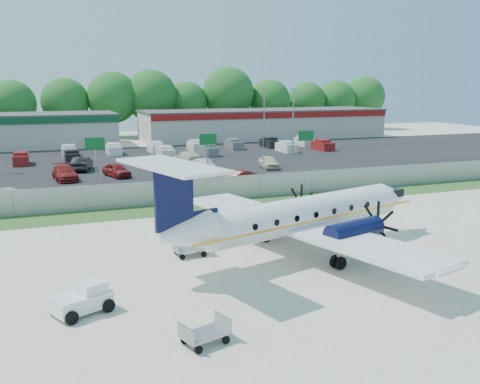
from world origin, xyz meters
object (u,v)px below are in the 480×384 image
object	(u,v)px
baggage_cart_near	(190,248)
baggage_cart_far	(205,333)
aircraft	(300,215)
pushback_tug	(83,298)

from	to	relation	value
baggage_cart_near	baggage_cart_far	bearing A→B (deg)	-102.66
aircraft	baggage_cart_far	xyz separation A→B (m)	(-8.42, -8.62, -1.89)
aircraft	baggage_cart_far	world-z (taller)	aircraft
baggage_cart_far	aircraft	bearing A→B (deg)	45.68
baggage_cart_near	pushback_tug	bearing A→B (deg)	-137.65
pushback_tug	baggage_cart_far	world-z (taller)	pushback_tug
pushback_tug	baggage_cart_far	xyz separation A→B (m)	(4.05, -4.64, -0.19)
baggage_cart_near	baggage_cart_far	world-z (taller)	baggage_cart_near
baggage_cart_near	aircraft	bearing A→B (deg)	-17.09
aircraft	pushback_tug	world-z (taller)	aircraft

